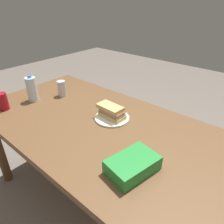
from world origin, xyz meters
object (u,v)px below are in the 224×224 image
at_px(soda_can_red, 3,101).
at_px(water_bottle_tall, 32,89).
at_px(dining_table, 103,137).
at_px(sandwich, 111,112).
at_px(paper_plate, 112,118).
at_px(chip_bag, 133,165).
at_px(soda_can_silver, 62,88).

relative_size(soda_can_red, water_bottle_tall, 0.62).
distance_m(dining_table, sandwich, 0.17).
xyz_separation_m(sandwich, soda_can_red, (0.65, 0.39, 0.01)).
height_order(paper_plate, chip_bag, chip_bag).
bearing_deg(water_bottle_tall, chip_bag, 174.02).
distance_m(dining_table, soda_can_red, 0.74).
distance_m(dining_table, soda_can_silver, 0.57).
bearing_deg(chip_bag, soda_can_red, 106.97).
bearing_deg(soda_can_red, water_bottle_tall, -96.36).
bearing_deg(soda_can_red, soda_can_silver, -106.40).
distance_m(paper_plate, soda_can_red, 0.77).
xyz_separation_m(sandwich, chip_bag, (-0.37, 0.29, -0.02)).
distance_m(paper_plate, soda_can_silver, 0.54).
xyz_separation_m(paper_plate, water_bottle_tall, (0.63, 0.18, 0.09)).
height_order(dining_table, sandwich, sandwich).
bearing_deg(dining_table, soda_can_red, 23.92).
bearing_deg(dining_table, sandwich, -83.09).
height_order(soda_can_red, water_bottle_tall, water_bottle_tall).
xyz_separation_m(dining_table, soda_can_red, (0.66, 0.29, 0.14)).
relative_size(sandwich, soda_can_silver, 1.53).
relative_size(sandwich, water_bottle_tall, 0.95).
distance_m(water_bottle_tall, soda_can_silver, 0.22).
distance_m(paper_plate, sandwich, 0.05).
xyz_separation_m(sandwich, water_bottle_tall, (0.63, 0.18, 0.04)).
height_order(paper_plate, soda_can_red, soda_can_red).
bearing_deg(water_bottle_tall, soda_can_silver, -116.33).
bearing_deg(soda_can_silver, paper_plate, 178.68).
bearing_deg(sandwich, soda_can_silver, -1.51).
bearing_deg(water_bottle_tall, soda_can_red, 83.64).
xyz_separation_m(dining_table, sandwich, (0.01, -0.10, 0.14)).
height_order(sandwich, water_bottle_tall, water_bottle_tall).
relative_size(dining_table, soda_can_silver, 14.84).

